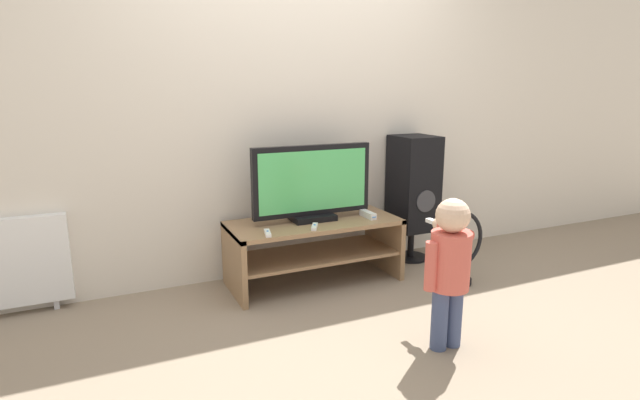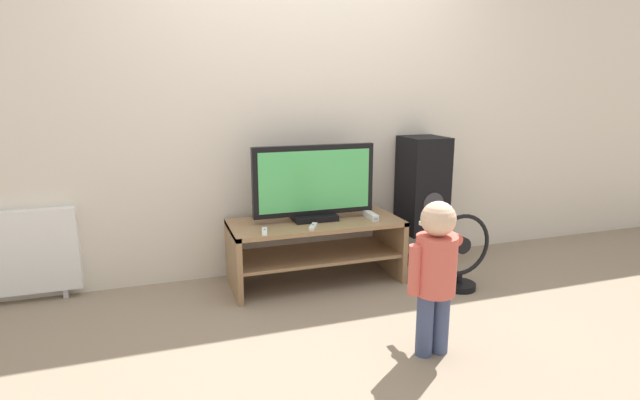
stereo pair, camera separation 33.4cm
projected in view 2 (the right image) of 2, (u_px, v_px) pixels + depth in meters
The scene contains 11 objects.
ground_plane at pixel (327, 295), 3.34m from camera, with size 16.00×16.00×0.00m, color gray.
wall_back at pixel (300, 95), 3.60m from camera, with size 10.00×0.06×2.60m.
tv_stand at pixel (315, 241), 3.51m from camera, with size 1.19×0.52×0.45m.
television at pixel (314, 184), 3.44m from camera, with size 0.86×0.20×0.53m.
game_console at pixel (371, 216), 3.52m from camera, with size 0.05×0.17×0.04m.
remote_primary at pixel (265, 231), 3.18m from camera, with size 0.06×0.13×0.03m.
remote_secondary at pixel (313, 226), 3.29m from camera, with size 0.09×0.13×0.03m.
child at pixel (435, 265), 2.52m from camera, with size 0.31×0.46×0.81m.
speaker_tower at pixel (422, 187), 3.83m from camera, with size 0.31×0.35×0.99m.
floor_fan at pixel (461, 256), 3.39m from camera, with size 0.43×0.22×0.53m.
radiator at pixel (16, 253), 3.15m from camera, with size 0.73×0.08×0.61m.
Camera 2 is at (-1.05, -2.93, 1.36)m, focal length 28.00 mm.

